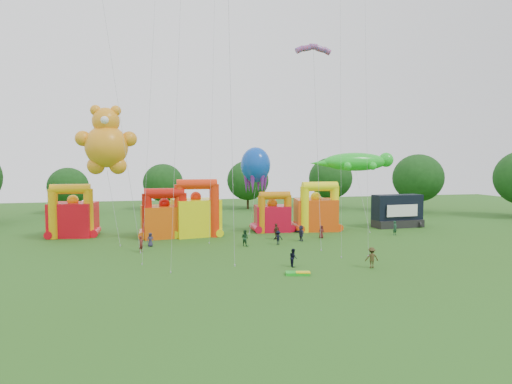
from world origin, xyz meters
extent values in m
plane|color=#2C5919|center=(0.00, 0.00, 0.00)|extent=(160.00, 160.00, 0.00)
cylinder|color=#352314|center=(37.85, 43.68, 1.86)|extent=(0.44, 0.44, 3.72)
ellipsoid|color=#133C12|center=(37.85, 43.68, 6.41)|extent=(9.30, 9.30, 8.89)
cylinder|color=#352314|center=(24.84, 54.40, 1.75)|extent=(0.44, 0.44, 3.51)
ellipsoid|color=#133C12|center=(24.84, 54.40, 6.04)|extent=(8.77, 8.78, 8.39)
cylinder|color=#352314|center=(8.08, 56.22, 1.65)|extent=(0.44, 0.44, 3.30)
ellipsoid|color=#133C12|center=(8.08, 56.22, 5.68)|extent=(8.25, 8.25, 7.88)
cylinder|color=#352314|center=(-8.37, 58.20, 1.55)|extent=(0.44, 0.44, 3.09)
ellipsoid|color=#133C12|center=(-8.37, 58.20, 5.32)|extent=(7.73, 7.72, 7.38)
cylinder|color=#352314|center=(-25.26, 55.31, 1.44)|extent=(0.44, 0.44, 2.88)
ellipsoid|color=#133C12|center=(-25.26, 55.31, 4.96)|extent=(7.20, 7.20, 6.88)
cube|color=red|center=(-20.34, 29.53, 2.16)|extent=(6.02, 5.17, 4.32)
cylinder|color=#FCAF0D|center=(-22.41, 27.99, 3.09)|extent=(1.17, 1.17, 6.18)
cylinder|color=#FCAF0D|center=(-18.26, 27.99, 3.09)|extent=(1.17, 1.17, 6.18)
cylinder|color=#FCAF0D|center=(-20.34, 27.99, 6.18)|extent=(4.74, 1.23, 1.23)
sphere|color=#FCAF0D|center=(-20.34, 29.53, 4.62)|extent=(1.40, 1.40, 1.40)
cube|color=#DB510B|center=(-8.94, 26.43, 1.99)|extent=(6.00, 5.07, 3.97)
cylinder|color=red|center=(-11.07, 24.85, 2.84)|extent=(1.20, 1.20, 5.68)
cylinder|color=red|center=(-6.81, 24.85, 2.84)|extent=(1.20, 1.20, 5.68)
cylinder|color=red|center=(-8.94, 24.85, 5.68)|extent=(4.86, 1.26, 1.26)
sphere|color=red|center=(-8.94, 26.43, 4.27)|extent=(1.40, 1.40, 1.40)
cube|color=yellow|center=(-4.93, 26.63, 2.36)|extent=(6.37, 5.49, 4.71)
cylinder|color=red|center=(-7.12, 25.01, 3.36)|extent=(1.23, 1.23, 6.73)
cylinder|color=red|center=(-2.74, 25.01, 3.36)|extent=(1.23, 1.23, 6.73)
cylinder|color=red|center=(-4.93, 25.01, 6.73)|extent=(4.99, 1.30, 1.30)
sphere|color=red|center=(-4.93, 26.63, 5.01)|extent=(1.40, 1.40, 1.40)
cube|color=red|center=(5.62, 27.93, 1.76)|extent=(4.97, 4.14, 3.51)
cylinder|color=orange|center=(3.81, 26.58, 2.51)|extent=(1.02, 1.02, 5.02)
cylinder|color=orange|center=(7.44, 26.58, 2.51)|extent=(1.02, 1.02, 5.02)
cylinder|color=orange|center=(5.62, 26.58, 5.02)|extent=(4.14, 1.07, 1.07)
sphere|color=orange|center=(5.62, 27.93, 3.81)|extent=(1.40, 1.40, 1.40)
cube|color=#E9470C|center=(11.75, 27.48, 2.17)|extent=(6.12, 5.19, 4.34)
cylinder|color=#FDF20D|center=(9.60, 25.87, 3.10)|extent=(1.22, 1.22, 6.19)
cylinder|color=#FDF20D|center=(13.91, 25.87, 3.10)|extent=(1.22, 1.22, 6.19)
cylinder|color=#FDF20D|center=(11.75, 25.87, 6.19)|extent=(4.92, 1.28, 1.28)
sphere|color=#FDF20D|center=(11.75, 27.48, 4.64)|extent=(1.40, 1.40, 1.40)
cube|color=black|center=(24.36, 27.37, 0.55)|extent=(7.42, 3.24, 1.10)
cube|color=black|center=(24.36, 27.57, 2.91)|extent=(7.39, 2.89, 3.62)
cube|color=white|center=(24.36, 26.15, 2.55)|extent=(4.99, 0.45, 1.70)
cylinder|color=black|center=(21.47, 26.29, 0.40)|extent=(0.30, 0.90, 0.90)
cylinder|color=black|center=(27.26, 26.29, 0.40)|extent=(0.30, 0.90, 0.90)
sphere|color=orange|center=(-15.43, 22.71, 11.33)|extent=(4.86, 4.86, 4.86)
sphere|color=orange|center=(-15.43, 22.71, 14.20)|extent=(3.09, 3.09, 3.09)
sphere|color=orange|center=(-16.53, 22.71, 15.41)|extent=(1.21, 1.21, 1.21)
sphere|color=orange|center=(-14.33, 22.71, 15.41)|extent=(1.21, 1.21, 1.21)
sphere|color=orange|center=(-17.97, 22.71, 12.21)|extent=(1.77, 1.77, 1.77)
sphere|color=orange|center=(-12.89, 22.71, 12.21)|extent=(1.77, 1.77, 1.77)
sphere|color=orange|center=(-16.64, 22.71, 9.12)|extent=(1.99, 1.99, 1.99)
sphere|color=orange|center=(-14.22, 22.71, 9.12)|extent=(1.99, 1.99, 1.99)
sphere|color=white|center=(-15.43, 21.22, 14.20)|extent=(0.88, 0.88, 0.88)
ellipsoid|color=green|center=(18.54, 29.40, 9.49)|extent=(9.99, 3.12, 2.65)
sphere|color=green|center=(23.42, 29.40, 9.78)|extent=(2.15, 2.15, 2.15)
cone|color=green|center=(13.47, 29.40, 9.30)|extent=(3.90, 1.56, 1.56)
sphere|color=green|center=(20.49, 30.96, 8.91)|extent=(1.17, 1.17, 1.17)
sphere|color=green|center=(20.49, 27.84, 8.91)|extent=(1.17, 1.17, 1.17)
sphere|color=green|center=(16.59, 30.96, 8.91)|extent=(1.17, 1.17, 1.17)
sphere|color=green|center=(16.59, 27.84, 8.91)|extent=(1.17, 1.17, 1.17)
ellipsoid|color=#0C42B5|center=(3.72, 29.85, 9.07)|extent=(4.12, 4.12, 4.95)
cone|color=#591E8C|center=(5.06, 29.85, 6.80)|extent=(0.93, 0.93, 3.30)
cone|color=#591E8C|center=(4.39, 31.01, 6.80)|extent=(0.93, 0.93, 3.30)
cone|color=#591E8C|center=(3.05, 31.01, 6.80)|extent=(0.93, 0.93, 3.30)
cone|color=#591E8C|center=(2.38, 29.85, 6.80)|extent=(0.93, 0.93, 3.30)
cone|color=#591E8C|center=(3.05, 28.69, 6.80)|extent=(0.93, 0.93, 3.30)
cone|color=#591E8C|center=(4.39, 28.69, 6.80)|extent=(0.93, 0.93, 3.30)
cube|color=green|center=(1.64, 4.36, 0.12)|extent=(2.17, 1.41, 0.24)
cube|color=yellow|center=(2.04, 4.06, 0.26)|extent=(1.30, 0.85, 0.10)
imported|color=#2C2844|center=(-10.69, 20.07, 0.79)|extent=(0.86, 0.66, 1.58)
imported|color=maroon|center=(-11.62, 17.17, 0.86)|extent=(0.69, 0.75, 1.72)
imported|color=#194022|center=(-0.20, 18.05, 0.93)|extent=(1.14, 1.13, 1.85)
imported|color=black|center=(3.71, 18.00, 0.81)|extent=(1.12, 0.74, 1.62)
imported|color=#3E2919|center=(4.46, 21.51, 0.98)|extent=(1.19, 1.11, 1.96)
imported|color=#2A2741|center=(7.06, 19.74, 0.96)|extent=(0.84, 1.85, 1.92)
imported|color=#4F1816|center=(10.18, 21.01, 0.81)|extent=(0.83, 0.58, 1.61)
imported|color=#193E28|center=(20.35, 21.06, 0.94)|extent=(0.81, 0.70, 1.88)
imported|color=black|center=(2.16, 7.23, 0.84)|extent=(0.64, 0.82, 1.69)
imported|color=#3E3319|center=(8.95, 5.17, 0.95)|extent=(1.31, 0.85, 1.91)
camera|label=1|loc=(-10.29, -32.25, 9.84)|focal=32.00mm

